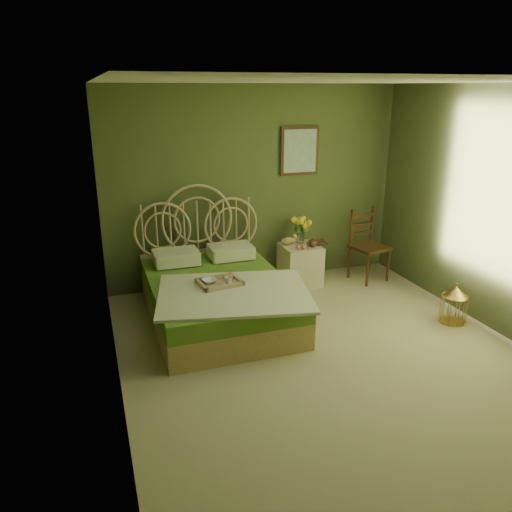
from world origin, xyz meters
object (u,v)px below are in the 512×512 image
object	(u,v)px
nightstand	(300,259)
birdcage	(454,305)
chair	(367,240)
bed	(217,294)

from	to	relation	value
nightstand	birdcage	xyz separation A→B (m)	(1.18, -1.67, -0.14)
chair	birdcage	world-z (taller)	chair
bed	chair	size ratio (longest dim) A/B	2.27
nightstand	chair	distance (m)	0.98
nightstand	birdcage	distance (m)	2.04
chair	bed	bearing A→B (deg)	-176.87
bed	birdcage	size ratio (longest dim) A/B	5.19
nightstand	birdcage	bearing A→B (deg)	-54.78
bed	chair	xyz separation A→B (m)	(2.30, 0.61, 0.24)
bed	birdcage	world-z (taller)	bed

